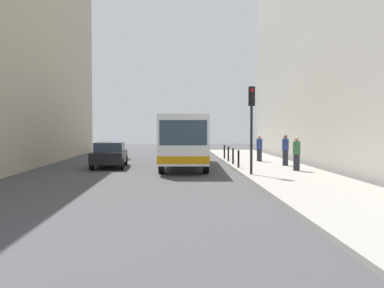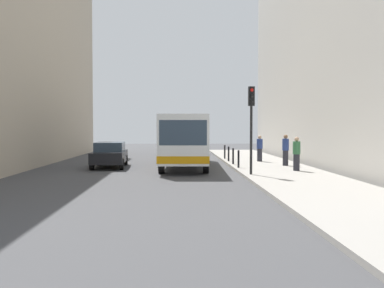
# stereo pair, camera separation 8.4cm
# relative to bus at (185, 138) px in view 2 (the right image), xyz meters

# --- Properties ---
(ground_plane) EXTENTS (80.00, 80.00, 0.00)m
(ground_plane) POSITION_rel_bus_xyz_m (-0.55, -3.43, -1.73)
(ground_plane) COLOR #424244
(sidewalk) EXTENTS (4.40, 40.00, 0.15)m
(sidewalk) POSITION_rel_bus_xyz_m (4.85, -3.43, -1.65)
(sidewalk) COLOR #9E9991
(sidewalk) RESTS_ON ground
(building_right) EXTENTS (7.00, 32.00, 15.97)m
(building_right) POSITION_rel_bus_xyz_m (10.95, 0.57, 6.26)
(building_right) COLOR #BCB7AD
(building_right) RESTS_ON ground
(bus) EXTENTS (2.87, 11.09, 3.00)m
(bus) POSITION_rel_bus_xyz_m (0.00, 0.00, 0.00)
(bus) COLOR white
(bus) RESTS_ON ground
(car_beside_bus) EXTENTS (2.01, 4.47, 1.48)m
(car_beside_bus) POSITION_rel_bus_xyz_m (-4.40, -0.44, -0.94)
(car_beside_bus) COLOR black
(car_beside_bus) RESTS_ON ground
(car_behind_bus) EXTENTS (1.94, 4.44, 1.48)m
(car_behind_bus) POSITION_rel_bus_xyz_m (0.60, 11.25, -0.94)
(car_behind_bus) COLOR #A5A8AD
(car_behind_bus) RESTS_ON ground
(traffic_light) EXTENTS (0.28, 0.33, 4.10)m
(traffic_light) POSITION_rel_bus_xyz_m (3.00, -5.97, 1.28)
(traffic_light) COLOR black
(traffic_light) RESTS_ON sidewalk
(bollard_near) EXTENTS (0.11, 0.11, 0.95)m
(bollard_near) POSITION_rel_bus_xyz_m (2.90, -2.47, -1.10)
(bollard_near) COLOR black
(bollard_near) RESTS_ON sidewalk
(bollard_mid) EXTENTS (0.11, 0.11, 0.95)m
(bollard_mid) POSITION_rel_bus_xyz_m (2.90, -0.16, -1.10)
(bollard_mid) COLOR black
(bollard_mid) RESTS_ON sidewalk
(bollard_far) EXTENTS (0.11, 0.11, 0.95)m
(bollard_far) POSITION_rel_bus_xyz_m (2.90, 2.15, -1.10)
(bollard_far) COLOR black
(bollard_far) RESTS_ON sidewalk
(bollard_farthest) EXTENTS (0.11, 0.11, 0.95)m
(bollard_farthest) POSITION_rel_bus_xyz_m (2.90, 4.47, -1.10)
(bollard_farthest) COLOR black
(bollard_farthest) RESTS_ON sidewalk
(pedestrian_near_signal) EXTENTS (0.38, 0.38, 1.72)m
(pedestrian_near_signal) POSITION_rel_bus_xyz_m (5.60, -4.30, -0.72)
(pedestrian_near_signal) COLOR #26262D
(pedestrian_near_signal) RESTS_ON sidewalk
(pedestrian_mid_sidewalk) EXTENTS (0.38, 0.38, 1.79)m
(pedestrian_mid_sidewalk) POSITION_rel_bus_xyz_m (5.79, -1.29, -0.68)
(pedestrian_mid_sidewalk) COLOR #26262D
(pedestrian_mid_sidewalk) RESTS_ON sidewalk
(pedestrian_far_sidewalk) EXTENTS (0.38, 0.38, 1.68)m
(pedestrian_far_sidewalk) POSITION_rel_bus_xyz_m (4.90, 1.94, -0.74)
(pedestrian_far_sidewalk) COLOR #26262D
(pedestrian_far_sidewalk) RESTS_ON sidewalk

